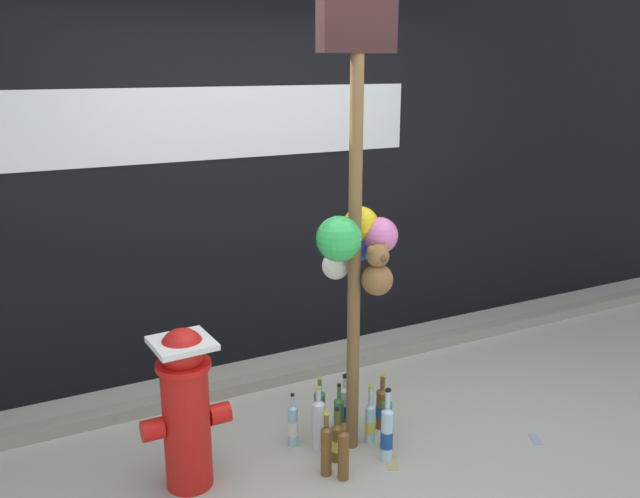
% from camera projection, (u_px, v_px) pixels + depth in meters
% --- Properties ---
extents(ground_plane, '(14.00, 14.00, 0.00)m').
position_uv_depth(ground_plane, '(362.00, 469.00, 3.64)').
color(ground_plane, '#ADA899').
extents(building_wall, '(10.00, 0.21, 3.42)m').
position_uv_depth(building_wall, '(242.00, 127.00, 4.63)').
color(building_wall, black).
rests_on(building_wall, ground_plane).
extents(curb_strip, '(8.00, 0.12, 0.08)m').
position_uv_depth(curb_strip, '(278.00, 377.00, 4.62)').
color(curb_strip, gray).
rests_on(curb_strip, ground_plane).
extents(memorial_post, '(0.53, 0.42, 2.55)m').
position_uv_depth(memorial_post, '(357.00, 207.00, 3.51)').
color(memorial_post, brown).
rests_on(memorial_post, ground_plane).
extents(fire_hydrant, '(0.46, 0.31, 0.88)m').
position_uv_depth(fire_hydrant, '(186.00, 405.00, 3.39)').
color(fire_hydrant, red).
rests_on(fire_hydrant, ground_plane).
extents(bottle_0, '(0.06, 0.06, 0.32)m').
position_uv_depth(bottle_0, '(337.00, 442.00, 3.69)').
color(bottle_0, brown).
rests_on(bottle_0, ground_plane).
extents(bottle_1, '(0.08, 0.08, 0.37)m').
position_uv_depth(bottle_1, '(346.00, 407.00, 3.99)').
color(bottle_1, silver).
rests_on(bottle_1, ground_plane).
extents(bottle_2, '(0.07, 0.07, 0.39)m').
position_uv_depth(bottle_2, '(318.00, 423.00, 3.78)').
color(bottle_2, silver).
rests_on(bottle_2, ground_plane).
extents(bottle_3, '(0.06, 0.06, 0.37)m').
position_uv_depth(bottle_3, '(326.00, 449.00, 3.56)').
color(bottle_3, brown).
rests_on(bottle_3, ground_plane).
extents(bottle_4, '(0.06, 0.06, 0.36)m').
position_uv_depth(bottle_4, '(370.00, 421.00, 3.88)').
color(bottle_4, '#B2DBEA').
rests_on(bottle_4, ground_plane).
extents(bottle_5, '(0.07, 0.07, 0.35)m').
position_uv_depth(bottle_5, '(320.00, 409.00, 3.99)').
color(bottle_5, '#337038').
rests_on(bottle_5, ground_plane).
extents(bottle_6, '(0.06, 0.06, 0.37)m').
position_uv_depth(bottle_6, '(387.00, 423.00, 3.82)').
color(bottle_6, '#337038').
rests_on(bottle_6, ground_plane).
extents(bottle_7, '(0.06, 0.06, 0.33)m').
position_uv_depth(bottle_7, '(293.00, 425.00, 3.84)').
color(bottle_7, '#93CCE0').
rests_on(bottle_7, ground_plane).
extents(bottle_8, '(0.06, 0.06, 0.35)m').
position_uv_depth(bottle_8, '(343.00, 453.00, 3.52)').
color(bottle_8, brown).
rests_on(bottle_8, ground_plane).
extents(bottle_9, '(0.07, 0.07, 0.36)m').
position_uv_depth(bottle_9, '(382.00, 407.00, 4.02)').
color(bottle_9, brown).
rests_on(bottle_9, ground_plane).
extents(bottle_10, '(0.06, 0.06, 0.36)m').
position_uv_depth(bottle_10, '(339.00, 417.00, 3.90)').
color(bottle_10, '#337038').
rests_on(bottle_10, ground_plane).
extents(bottle_11, '(0.07, 0.07, 0.43)m').
position_uv_depth(bottle_11, '(387.00, 433.00, 3.69)').
color(bottle_11, '#B2DBEA').
rests_on(bottle_11, ground_plane).
extents(litter_0, '(0.12, 0.15, 0.01)m').
position_uv_depth(litter_0, '(392.00, 463.00, 3.70)').
color(litter_0, tan).
rests_on(litter_0, ground_plane).
extents(litter_1, '(0.19, 0.20, 0.01)m').
position_uv_depth(litter_1, '(190.00, 412.00, 4.23)').
color(litter_1, tan).
rests_on(litter_1, ground_plane).
extents(litter_2, '(0.10, 0.13, 0.01)m').
position_uv_depth(litter_2, '(536.00, 439.00, 3.93)').
color(litter_2, '#8C99B2').
rests_on(litter_2, ground_plane).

